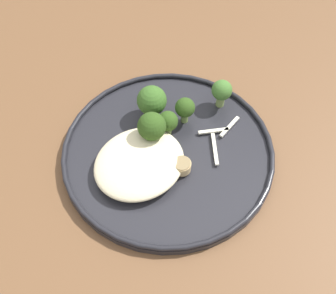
# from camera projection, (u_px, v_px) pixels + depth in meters

# --- Properties ---
(ground) EXTENTS (6.00, 6.00, 0.00)m
(ground) POSITION_uv_depth(u_px,v_px,m) (171.00, 290.00, 1.22)
(ground) COLOR #2D2B28
(wooden_dining_table) EXTENTS (1.40, 1.00, 0.74)m
(wooden_dining_table) POSITION_uv_depth(u_px,v_px,m) (173.00, 163.00, 0.68)
(wooden_dining_table) COLOR brown
(wooden_dining_table) RESTS_ON ground
(dinner_plate) EXTENTS (0.29, 0.29, 0.02)m
(dinner_plate) POSITION_uv_depth(u_px,v_px,m) (168.00, 152.00, 0.58)
(dinner_plate) COLOR #232328
(dinner_plate) RESTS_ON wooden_dining_table
(noodle_bed) EXTENTS (0.12, 0.11, 0.03)m
(noodle_bed) POSITION_uv_depth(u_px,v_px,m) (139.00, 163.00, 0.56)
(noodle_bed) COLOR beige
(noodle_bed) RESTS_ON dinner_plate
(seared_scallop_large_seared) EXTENTS (0.03, 0.03, 0.02)m
(seared_scallop_large_seared) POSITION_uv_depth(u_px,v_px,m) (149.00, 137.00, 0.58)
(seared_scallop_large_seared) COLOR #DBB77A
(seared_scallop_large_seared) RESTS_ON dinner_plate
(seared_scallop_front_small) EXTENTS (0.02, 0.02, 0.02)m
(seared_scallop_front_small) POSITION_uv_depth(u_px,v_px,m) (182.00, 166.00, 0.56)
(seared_scallop_front_small) COLOR #DBB77A
(seared_scallop_front_small) RESTS_ON dinner_plate
(seared_scallop_right_edge) EXTENTS (0.03, 0.03, 0.01)m
(seared_scallop_right_edge) POSITION_uv_depth(u_px,v_px,m) (116.00, 169.00, 0.55)
(seared_scallop_right_edge) COLOR #DBB77A
(seared_scallop_right_edge) RESTS_ON dinner_plate
(seared_scallop_rear_pale) EXTENTS (0.02, 0.02, 0.01)m
(seared_scallop_rear_pale) POSITION_uv_depth(u_px,v_px,m) (128.00, 144.00, 0.58)
(seared_scallop_rear_pale) COLOR #E5C689
(seared_scallop_rear_pale) RESTS_ON dinner_plate
(broccoli_floret_small_sprig) EXTENTS (0.03, 0.03, 0.04)m
(broccoli_floret_small_sprig) POSITION_uv_depth(u_px,v_px,m) (186.00, 109.00, 0.59)
(broccoli_floret_small_sprig) COLOR #7A994C
(broccoli_floret_small_sprig) RESTS_ON dinner_plate
(broccoli_floret_front_edge) EXTENTS (0.04, 0.04, 0.06)m
(broccoli_floret_front_edge) POSITION_uv_depth(u_px,v_px,m) (150.00, 126.00, 0.56)
(broccoli_floret_front_edge) COLOR #89A356
(broccoli_floret_front_edge) RESTS_ON dinner_plate
(broccoli_floret_near_rim) EXTENTS (0.04, 0.04, 0.05)m
(broccoli_floret_near_rim) POSITION_uv_depth(u_px,v_px,m) (152.00, 101.00, 0.60)
(broccoli_floret_near_rim) COLOR #89A356
(broccoli_floret_near_rim) RESTS_ON dinner_plate
(broccoli_floret_rear_charred) EXTENTS (0.03, 0.03, 0.05)m
(broccoli_floret_rear_charred) POSITION_uv_depth(u_px,v_px,m) (222.00, 91.00, 0.61)
(broccoli_floret_rear_charred) COLOR #89A356
(broccoli_floret_rear_charred) RESTS_ON dinner_plate
(broccoli_floret_beside_noodles) EXTENTS (0.03, 0.03, 0.04)m
(broccoli_floret_beside_noodles) POSITION_uv_depth(u_px,v_px,m) (169.00, 122.00, 0.58)
(broccoli_floret_beside_noodles) COLOR #89A356
(broccoli_floret_beside_noodles) RESTS_ON dinner_plate
(onion_sliver_short_strip) EXTENTS (0.04, 0.01, 0.00)m
(onion_sliver_short_strip) POSITION_uv_depth(u_px,v_px,m) (230.00, 127.00, 0.60)
(onion_sliver_short_strip) COLOR silver
(onion_sliver_short_strip) RESTS_ON dinner_plate
(onion_sliver_pale_crescent) EXTENTS (0.04, 0.04, 0.00)m
(onion_sliver_pale_crescent) POSITION_uv_depth(u_px,v_px,m) (215.00, 149.00, 0.58)
(onion_sliver_pale_crescent) COLOR silver
(onion_sliver_pale_crescent) RESTS_ON dinner_plate
(onion_sliver_curled_piece) EXTENTS (0.04, 0.03, 0.00)m
(onion_sliver_curled_piece) POSITION_uv_depth(u_px,v_px,m) (213.00, 131.00, 0.60)
(onion_sliver_curled_piece) COLOR silver
(onion_sliver_curled_piece) RESTS_ON dinner_plate
(onion_sliver_long_sliver) EXTENTS (0.01, 0.04, 0.00)m
(onion_sliver_long_sliver) POSITION_uv_depth(u_px,v_px,m) (150.00, 140.00, 0.59)
(onion_sliver_long_sliver) COLOR silver
(onion_sliver_long_sliver) RESTS_ON dinner_plate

